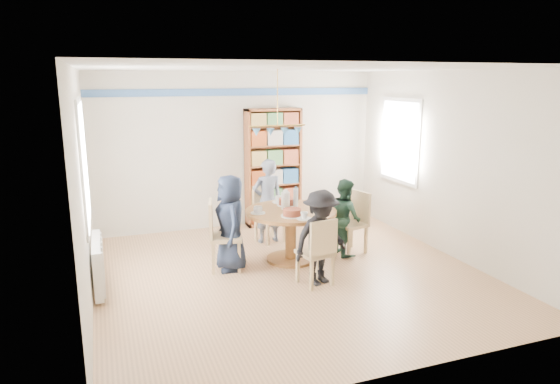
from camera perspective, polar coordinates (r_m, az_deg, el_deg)
name	(u,v)px	position (r m, az deg, el deg)	size (l,w,h in m)	color
ground	(290,274)	(6.82, 1.17, -9.34)	(5.00, 5.00, 0.00)	tan
room_shell	(252,145)	(7.11, -3.27, 5.33)	(5.00, 5.00, 5.00)	white
radiator	(98,264)	(6.57, -20.08, -7.75)	(0.12, 1.00, 0.60)	silver
dining_table	(291,223)	(7.14, 1.24, -3.58)	(1.30, 1.30, 0.75)	brown
chair_left	(220,232)	(6.85, -6.93, -4.59)	(0.52, 0.52, 0.97)	tan
chair_right	(355,219)	(7.60, 8.54, -3.07)	(0.49, 0.49, 0.93)	tan
chair_far	(267,210)	(8.05, -1.48, -2.11)	(0.50, 0.50, 0.91)	tan
chair_near	(319,249)	(6.30, 4.44, -6.55)	(0.46, 0.46, 0.89)	tan
person_left	(231,223)	(6.81, -5.68, -3.53)	(0.65, 0.42, 1.32)	#161E31
person_right	(345,217)	(7.47, 7.41, -2.83)	(0.56, 0.43, 1.14)	#1A3427
person_far	(267,201)	(7.92, -1.44, -1.03)	(0.49, 0.32, 1.35)	gray
person_near	(320,238)	(6.34, 4.65, -5.21)	(0.79, 0.46, 1.23)	black
bookshelf	(273,168)	(8.85, -0.79, 2.72)	(0.99, 0.30, 2.07)	brown
tableware	(289,205)	(7.09, 0.98, -1.52)	(1.18, 1.18, 0.31)	white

